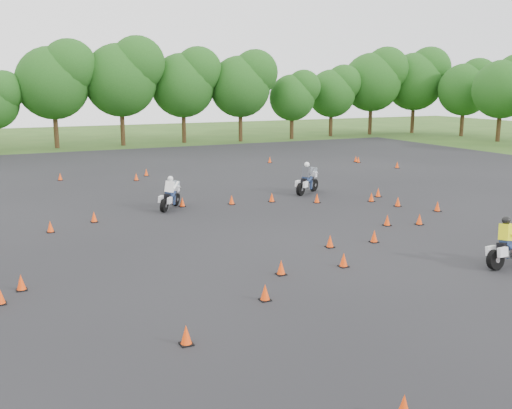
# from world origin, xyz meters

# --- Properties ---
(ground) EXTENTS (140.00, 140.00, 0.00)m
(ground) POSITION_xyz_m (0.00, 0.00, 0.00)
(ground) COLOR #2D5119
(ground) RESTS_ON ground
(asphalt_pad) EXTENTS (62.00, 62.00, 0.00)m
(asphalt_pad) POSITION_xyz_m (0.00, 6.00, 0.01)
(asphalt_pad) COLOR black
(asphalt_pad) RESTS_ON ground
(treeline) EXTENTS (87.15, 32.72, 10.97)m
(treeline) POSITION_xyz_m (2.86, 34.80, 4.77)
(treeline) COLOR #1C4A15
(treeline) RESTS_ON ground
(traffic_cones) EXTENTS (36.85, 32.66, 0.45)m
(traffic_cones) POSITION_xyz_m (-0.18, 5.48, 0.23)
(traffic_cones) COLOR #FC430A
(traffic_cones) RESTS_ON asphalt_pad
(rider_grey) EXTENTS (2.29, 1.81, 1.75)m
(rider_grey) POSITION_xyz_m (6.29, 10.69, 0.88)
(rider_grey) COLOR #3F4147
(rider_grey) RESTS_ON ground
(rider_white) EXTENTS (1.83, 2.05, 1.63)m
(rider_white) POSITION_xyz_m (-1.77, 9.99, 0.82)
(rider_white) COLOR white
(rider_white) RESTS_ON ground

